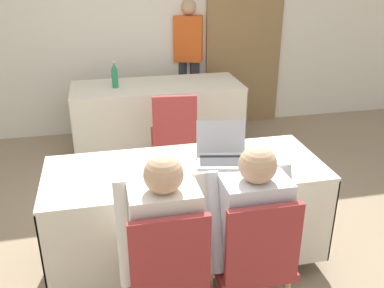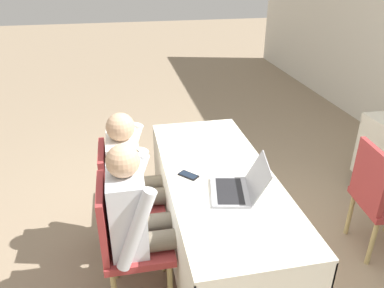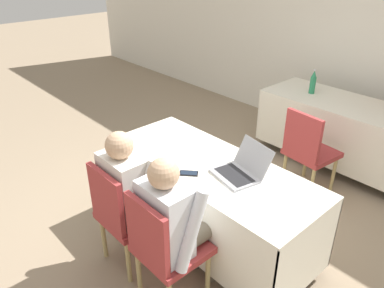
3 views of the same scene
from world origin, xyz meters
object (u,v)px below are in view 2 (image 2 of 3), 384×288
Objects in this scene: cell_phone at (188,175)px; chair_far_spare at (381,196)px; chair_near_right at (126,238)px; person_white_shirt at (141,216)px; person_checkered_shirt at (136,176)px; laptop at (238,188)px; chair_near_left at (123,195)px.

cell_phone is 0.17× the size of chair_far_spare.
chair_near_right is 0.19m from person_white_shirt.
cell_phone is at bearing 90.16° from chair_far_spare.
chair_far_spare reaches higher than cell_phone.
cell_phone is 0.59m from chair_near_right.
person_checkered_shirt reaches higher than chair_near_right.
person_checkered_shirt is (-0.51, -0.63, -0.14)m from laptop.
chair_near_left is 1.00× the size of chair_far_spare.
cell_phone is 0.13× the size of person_checkered_shirt.
chair_far_spare is (0.15, 1.45, -0.26)m from cell_phone.
chair_near_left is (-0.51, -0.73, -0.30)m from laptop.
laptop is at bearing -91.43° from chair_near_right.
person_checkered_shirt is at bearing 84.09° from chair_far_spare.
laptop reaches higher than cell_phone.
chair_far_spare is (0.38, 1.91, 0.00)m from chair_near_left.
chair_near_right is 1.00× the size of chair_far_spare.
laptop reaches higher than chair_far_spare.
chair_far_spare is 1.82m from person_white_shirt.
chair_far_spare is (-0.12, 1.18, -0.30)m from laptop.
cell_phone is 0.58m from chair_near_left.
chair_far_spare is 0.78× the size of person_checkered_shirt.
cell_phone is 0.13× the size of person_white_shirt.
chair_far_spare is at bearing -101.37° from chair_near_left.
person_white_shirt is (0.49, 0.00, 0.00)m from person_checkered_shirt.
cell_phone is (-0.27, -0.27, -0.04)m from laptop.
cell_phone is at bearing -116.99° from chair_near_left.
laptop is 0.39m from cell_phone.
laptop is at bearing 93.09° from cell_phone.
chair_near_left is 0.78× the size of person_white_shirt.
chair_near_left is at bearing -68.76° from cell_phone.
person_checkered_shirt is (-0.38, -1.81, 0.16)m from chair_far_spare.
cell_phone is 0.44m from person_checkered_shirt.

